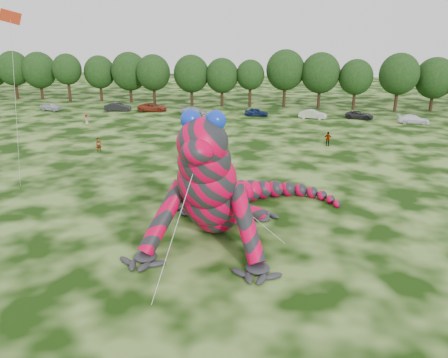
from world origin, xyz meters
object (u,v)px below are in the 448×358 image
object	(u,v)px
tree_5	(130,77)
tree_10	(285,78)
tree_4	(100,78)
tree_9	(250,83)
spectator_3	(328,139)
tree_2	(40,76)
tree_13	(398,83)
flying_kite	(11,32)
car_4	(256,112)
tree_1	(14,75)
tree_7	(191,80)
car_7	(414,119)
tree_6	(154,80)
car_2	(153,107)
spectator_0	(99,145)
inflatable_gecko	(219,165)
tree_12	(355,85)
spectator_5	(223,164)
spectator_1	(187,144)
car_5	(313,114)
tree_11	(320,81)
spectator_4	(87,120)
tree_14	(434,84)
car_1	(118,107)
car_0	(51,107)
car_3	(194,111)
tree_8	(222,82)
tree_3	(68,78)
car_6	(359,115)

from	to	relation	value
tree_5	tree_10	bearing A→B (deg)	0.27
tree_4	tree_9	world-z (taller)	tree_4
spectator_3	tree_2	bearing A→B (deg)	-24.61
tree_13	flying_kite	bearing A→B (deg)	-125.85
car_4	tree_1	bearing A→B (deg)	76.20
tree_7	car_7	distance (m)	39.75
tree_6	tree_9	bearing A→B (deg)	2.03
car_2	spectator_0	bearing A→B (deg)	179.75
car_7	tree_2	bearing A→B (deg)	82.87
tree_9	tree_7	bearing A→B (deg)	-177.22
inflatable_gecko	tree_12	xyz separation A→B (m)	(14.09, 53.61, -0.21)
inflatable_gecko	tree_6	xyz separation A→B (m)	(-23.48, 52.56, 0.05)
spectator_3	spectator_5	xyz separation A→B (m)	(-10.81, -13.25, 0.00)
tree_1	spectator_3	xyz separation A→B (m)	(62.91, -28.26, -4.02)
tree_2	spectator_1	world-z (taller)	tree_2
tree_5	car_2	xyz separation A→B (m)	(7.77, -9.19, -4.17)
flying_kite	spectator_0	world-z (taller)	flying_kite
tree_2	car_5	xyz separation A→B (m)	(55.77, -11.27, -4.09)
tree_11	spectator_5	bearing A→B (deg)	-103.55
tree_13	tree_2	bearing A→B (deg)	178.66
car_2	tree_2	bearing A→B (deg)	64.22
tree_5	spectator_4	size ratio (longest dim) A/B	5.95
car_5	tree_14	bearing A→B (deg)	-50.31
inflatable_gecko	tree_9	size ratio (longest dim) A/B	2.16
tree_12	car_1	world-z (taller)	tree_12
tree_7	car_0	distance (m)	25.97
tree_12	spectator_3	bearing A→B (deg)	-101.04
tree_2	car_3	xyz separation A→B (m)	(35.90, -11.65, -4.12)
tree_1	spectator_0	bearing A→B (deg)	-45.16
car_2	spectator_1	distance (m)	28.37
inflatable_gecko	car_0	world-z (taller)	inflatable_gecko
tree_8	car_3	world-z (taller)	tree_8
tree_6	tree_10	xyz separation A→B (m)	(24.95, 1.89, 0.51)
spectator_1	car_5	bearing A→B (deg)	-124.37
tree_1	tree_14	bearing A→B (deg)	0.47
tree_5	tree_7	bearing A→B (deg)	-7.13
car_4	tree_6	bearing A→B (deg)	64.82
tree_3	inflatable_gecko	bearing A→B (deg)	-51.81
tree_4	spectator_5	xyz separation A→B (m)	(33.39, -42.17, -3.64)
tree_8	car_0	world-z (taller)	tree_8
tree_5	tree_13	world-z (taller)	tree_13
tree_8	car_3	bearing A→B (deg)	-106.39
tree_2	car_3	bearing A→B (deg)	-17.98
car_5	spectator_5	size ratio (longest dim) A/B	2.49
tree_1	car_1	xyz separation A→B (m)	(26.87, -9.88, -4.15)
tree_14	spectator_1	bearing A→B (deg)	-135.79
tree_1	spectator_4	size ratio (longest dim) A/B	5.96
tree_10	car_3	xyz separation A→B (m)	(-14.52, -11.47, -4.55)
tree_6	spectator_0	world-z (taller)	tree_6
car_1	car_6	world-z (taller)	car_1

